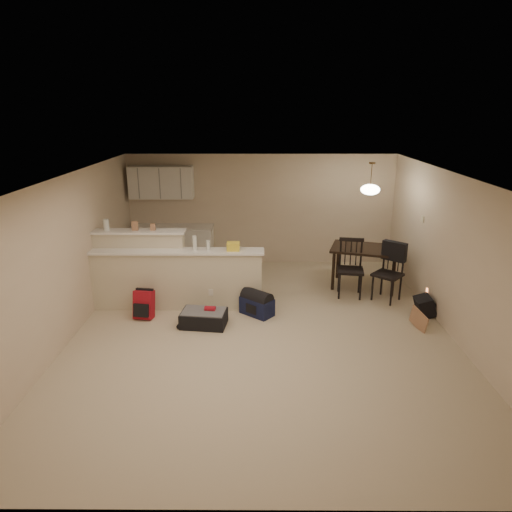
{
  "coord_description": "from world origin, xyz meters",
  "views": [
    {
      "loc": [
        -0.06,
        -6.7,
        3.46
      ],
      "look_at": [
        -0.1,
        0.7,
        1.05
      ],
      "focal_mm": 32.0,
      "sensor_mm": 36.0,
      "label": 1
    }
  ],
  "objects_px": {
    "dining_chair_near": "(350,269)",
    "red_backpack": "(144,304)",
    "black_daypack": "(425,306)",
    "dining_table": "(365,252)",
    "pendant_lamp": "(370,189)",
    "dining_chair_far": "(388,273)",
    "suitcase": "(204,318)",
    "navy_duffel": "(257,306)"
  },
  "relations": [
    {
      "from": "red_backpack",
      "to": "pendant_lamp",
      "type": "bearing_deg",
      "value": 28.59
    },
    {
      "from": "dining_table",
      "to": "dining_chair_near",
      "type": "relative_size",
      "value": 1.37
    },
    {
      "from": "pendant_lamp",
      "to": "navy_duffel",
      "type": "distance_m",
      "value": 3.13
    },
    {
      "from": "pendant_lamp",
      "to": "dining_chair_far",
      "type": "bearing_deg",
      "value": -68.12
    },
    {
      "from": "pendant_lamp",
      "to": "black_daypack",
      "type": "height_order",
      "value": "pendant_lamp"
    },
    {
      "from": "dining_table",
      "to": "black_daypack",
      "type": "distance_m",
      "value": 1.64
    },
    {
      "from": "black_daypack",
      "to": "dining_chair_near",
      "type": "bearing_deg",
      "value": 55.8
    },
    {
      "from": "dining_chair_near",
      "to": "red_backpack",
      "type": "distance_m",
      "value": 3.86
    },
    {
      "from": "dining_chair_near",
      "to": "red_backpack",
      "type": "bearing_deg",
      "value": -157.16
    },
    {
      "from": "pendant_lamp",
      "to": "dining_chair_near",
      "type": "height_order",
      "value": "pendant_lamp"
    },
    {
      "from": "red_backpack",
      "to": "black_daypack",
      "type": "height_order",
      "value": "red_backpack"
    },
    {
      "from": "dining_table",
      "to": "suitcase",
      "type": "xyz_separation_m",
      "value": [
        -3.03,
        -1.76,
        -0.6
      ]
    },
    {
      "from": "dining_table",
      "to": "dining_chair_far",
      "type": "distance_m",
      "value": 0.76
    },
    {
      "from": "navy_duffel",
      "to": "black_daypack",
      "type": "bearing_deg",
      "value": 39.76
    },
    {
      "from": "red_backpack",
      "to": "navy_duffel",
      "type": "height_order",
      "value": "red_backpack"
    },
    {
      "from": "dining_chair_near",
      "to": "suitcase",
      "type": "distance_m",
      "value": 2.98
    },
    {
      "from": "dining_chair_near",
      "to": "suitcase",
      "type": "xyz_separation_m",
      "value": [
        -2.66,
        -1.28,
        -0.43
      ]
    },
    {
      "from": "pendant_lamp",
      "to": "black_daypack",
      "type": "relative_size",
      "value": 1.68
    },
    {
      "from": "pendant_lamp",
      "to": "navy_duffel",
      "type": "bearing_deg",
      "value": -148.22
    },
    {
      "from": "suitcase",
      "to": "black_daypack",
      "type": "bearing_deg",
      "value": 13.29
    },
    {
      "from": "dining_chair_near",
      "to": "pendant_lamp",
      "type": "bearing_deg",
      "value": 60.21
    },
    {
      "from": "dining_chair_near",
      "to": "navy_duffel",
      "type": "bearing_deg",
      "value": -146.41
    },
    {
      "from": "dining_chair_far",
      "to": "black_daypack",
      "type": "relative_size",
      "value": 2.93
    },
    {
      "from": "dining_table",
      "to": "suitcase",
      "type": "height_order",
      "value": "dining_table"
    },
    {
      "from": "dining_chair_near",
      "to": "black_daypack",
      "type": "relative_size",
      "value": 3.0
    },
    {
      "from": "suitcase",
      "to": "pendant_lamp",
      "type": "bearing_deg",
      "value": 37.03
    },
    {
      "from": "dining_chair_near",
      "to": "suitcase",
      "type": "bearing_deg",
      "value": -146.25
    },
    {
      "from": "suitcase",
      "to": "dining_chair_far",
      "type": "bearing_deg",
      "value": 24.88
    },
    {
      "from": "dining_chair_near",
      "to": "red_backpack",
      "type": "height_order",
      "value": "dining_chair_near"
    },
    {
      "from": "dining_chair_far",
      "to": "black_daypack",
      "type": "distance_m",
      "value": 0.9
    },
    {
      "from": "navy_duffel",
      "to": "suitcase",
      "type": "bearing_deg",
      "value": -114.24
    },
    {
      "from": "dining_table",
      "to": "dining_chair_far",
      "type": "xyz_separation_m",
      "value": [
        0.28,
        -0.69,
        -0.18
      ]
    },
    {
      "from": "pendant_lamp",
      "to": "dining_chair_far",
      "type": "distance_m",
      "value": 1.63
    },
    {
      "from": "pendant_lamp",
      "to": "black_daypack",
      "type": "xyz_separation_m",
      "value": [
        0.78,
        -1.33,
        -1.83
      ]
    },
    {
      "from": "dining_table",
      "to": "pendant_lamp",
      "type": "bearing_deg",
      "value": 106.69
    },
    {
      "from": "red_backpack",
      "to": "dining_table",
      "type": "bearing_deg",
      "value": 28.59
    },
    {
      "from": "dining_chair_near",
      "to": "red_backpack",
      "type": "relative_size",
      "value": 2.29
    },
    {
      "from": "dining_table",
      "to": "red_backpack",
      "type": "xyz_separation_m",
      "value": [
        -4.09,
        -1.47,
        -0.48
      ]
    },
    {
      "from": "dining_chair_near",
      "to": "black_daypack",
      "type": "xyz_separation_m",
      "value": [
        1.16,
        -0.85,
        -0.39
      ]
    },
    {
      "from": "dining_chair_near",
      "to": "suitcase",
      "type": "height_order",
      "value": "dining_chair_near"
    },
    {
      "from": "suitcase",
      "to": "red_backpack",
      "type": "distance_m",
      "value": 1.11
    },
    {
      "from": "pendant_lamp",
      "to": "dining_chair_far",
      "type": "xyz_separation_m",
      "value": [
        0.28,
        -0.69,
        -1.45
      ]
    }
  ]
}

